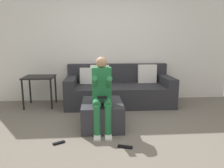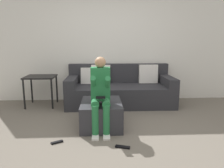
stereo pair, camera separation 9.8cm
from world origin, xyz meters
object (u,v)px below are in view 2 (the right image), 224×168
remote_near_ottoman (123,147)px  remote_by_storage_bin (57,142)px  ottoman (101,114)px  side_table (41,80)px  couch_sectional (120,90)px  person_seated (101,92)px

remote_near_ottoman → remote_by_storage_bin: 0.91m
ottoman → side_table: (-1.29, 1.22, 0.36)m
remote_by_storage_bin → side_table: bearing=81.9°
couch_sectional → side_table: bearing=-178.8°
ottoman → person_seated: size_ratio=0.72×
person_seated → remote_by_storage_bin: size_ratio=6.90×
couch_sectional → remote_by_storage_bin: couch_sectional is taller
side_table → ottoman: bearing=-43.2°
ottoman → person_seated: person_seated is taller
side_table → remote_near_ottoman: 2.60m
couch_sectional → side_table: size_ratio=3.53×
side_table → person_seated: bearing=-47.7°
couch_sectional → ottoman: bearing=-108.1°
side_table → remote_by_storage_bin: side_table is taller
person_seated → remote_near_ottoman: 0.89m
remote_near_ottoman → remote_by_storage_bin: same height
ottoman → remote_near_ottoman: bearing=-70.5°
ottoman → remote_by_storage_bin: (-0.61, -0.60, -0.19)m
couch_sectional → remote_by_storage_bin: size_ratio=13.82×
ottoman → remote_by_storage_bin: size_ratio=4.94×
ottoman → side_table: bearing=136.8°
ottoman → remote_near_ottoman: ottoman is taller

